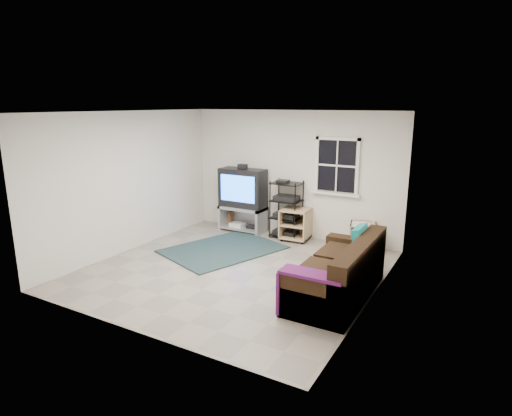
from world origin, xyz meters
The scene contains 8 objects.
room centered at (0.95, 2.27, 1.48)m, with size 4.60×4.62×4.60m.
tv_unit centered at (-1.04, 2.03, 0.81)m, with size 1.00×0.50×1.47m.
av_rack centered at (-0.02, 2.06, 0.52)m, with size 0.60×0.44×1.20m.
side_table_left centered at (0.22, 2.05, 0.35)m, with size 0.59×0.59×0.65m.
side_table_right centered at (1.59, 2.07, 0.31)m, with size 0.58×0.58×0.55m.
sofa centered at (1.86, -0.11, 0.33)m, with size 0.91×2.05×0.94m.
shag_rug centered at (-0.72, 0.75, 0.01)m, with size 1.53×2.11×0.02m, color black.
paper_bag centered at (-1.54, 2.18, 0.18)m, with size 0.25×0.16×0.35m, color brown.
Camera 1 is at (3.63, -5.70, 2.73)m, focal length 30.00 mm.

